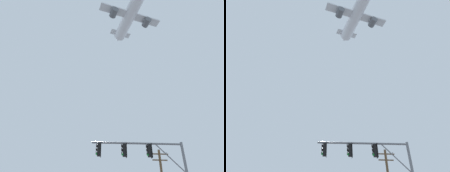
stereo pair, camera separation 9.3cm
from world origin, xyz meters
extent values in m
cylinder|color=slate|center=(2.96, 8.12, 6.22)|extent=(6.82, 0.37, 0.15)
cylinder|color=slate|center=(5.35, 8.04, 5.18)|extent=(2.10, 0.15, 2.13)
cube|color=black|center=(0.10, 8.22, 5.69)|extent=(0.27, 0.33, 0.90)
cylinder|color=black|center=(0.10, 8.22, 6.20)|extent=(0.05, 0.05, 0.12)
cube|color=black|center=(0.24, 8.21, 5.69)|extent=(0.04, 0.46, 1.04)
sphere|color=black|center=(-0.05, 8.22, 5.96)|extent=(0.20, 0.20, 0.20)
cylinder|color=black|center=(-0.11, 8.22, 6.02)|extent=(0.05, 0.21, 0.21)
sphere|color=black|center=(-0.05, 8.22, 5.68)|extent=(0.20, 0.20, 0.20)
cylinder|color=black|center=(-0.11, 8.22, 5.74)|extent=(0.05, 0.21, 0.21)
sphere|color=green|center=(-0.05, 8.22, 5.40)|extent=(0.20, 0.20, 0.20)
cylinder|color=black|center=(-0.11, 8.22, 5.46)|extent=(0.05, 0.21, 0.21)
cube|color=black|center=(1.97, 8.15, 5.69)|extent=(0.27, 0.33, 0.90)
cylinder|color=black|center=(1.97, 8.15, 6.20)|extent=(0.05, 0.05, 0.12)
cube|color=black|center=(2.11, 8.15, 5.69)|extent=(0.04, 0.46, 1.04)
sphere|color=black|center=(1.83, 8.16, 5.96)|extent=(0.20, 0.20, 0.20)
cylinder|color=black|center=(1.76, 8.16, 6.02)|extent=(0.05, 0.21, 0.21)
sphere|color=black|center=(1.83, 8.16, 5.68)|extent=(0.20, 0.20, 0.20)
cylinder|color=black|center=(1.76, 8.16, 5.74)|extent=(0.05, 0.21, 0.21)
sphere|color=green|center=(1.83, 8.16, 5.40)|extent=(0.20, 0.20, 0.20)
cylinder|color=black|center=(1.76, 8.16, 5.46)|extent=(0.05, 0.21, 0.21)
cube|color=black|center=(3.85, 8.09, 5.69)|extent=(0.27, 0.33, 0.90)
cylinder|color=black|center=(3.85, 8.09, 6.20)|extent=(0.05, 0.05, 0.12)
cube|color=black|center=(3.99, 8.09, 5.69)|extent=(0.04, 0.46, 1.04)
sphere|color=black|center=(3.70, 8.10, 5.96)|extent=(0.20, 0.20, 0.20)
cylinder|color=black|center=(3.64, 8.10, 6.02)|extent=(0.05, 0.21, 0.21)
sphere|color=black|center=(3.70, 8.10, 5.68)|extent=(0.20, 0.20, 0.20)
cylinder|color=black|center=(3.64, 8.10, 5.74)|extent=(0.05, 0.21, 0.21)
sphere|color=green|center=(3.70, 8.10, 5.40)|extent=(0.20, 0.20, 0.20)
cylinder|color=black|center=(3.64, 8.10, 5.46)|extent=(0.05, 0.21, 0.21)
cube|color=brown|center=(7.66, 17.01, 7.79)|extent=(2.20, 0.12, 0.12)
cube|color=brown|center=(7.66, 17.01, 7.09)|extent=(1.80, 0.12, 0.12)
cylinder|color=gray|center=(6.76, 17.01, 7.91)|extent=(0.10, 0.10, 0.18)
cylinder|color=gray|center=(8.56, 17.01, 7.91)|extent=(0.10, 0.10, 0.18)
cylinder|color=white|center=(7.90, 25.35, 46.51)|extent=(7.10, 17.98, 3.15)
cone|color=white|center=(5.69, 34.84, 46.51)|extent=(3.06, 2.53, 2.68)
cube|color=silver|center=(7.79, 25.83, 46.04)|extent=(16.80, 5.91, 0.35)
cylinder|color=#595B60|center=(12.36, 26.89, 45.09)|extent=(2.26, 2.70, 1.77)
cylinder|color=#595B60|center=(3.23, 24.76, 45.09)|extent=(2.26, 2.70, 1.77)
cube|color=#0C5933|center=(6.16, 32.83, 48.29)|extent=(0.86, 2.74, 3.74)
cube|color=silver|center=(6.11, 33.02, 46.81)|extent=(6.16, 3.07, 0.20)
camera|label=1|loc=(-0.44, -6.21, 1.74)|focal=31.17mm
camera|label=2|loc=(-0.34, -6.22, 1.74)|focal=31.17mm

